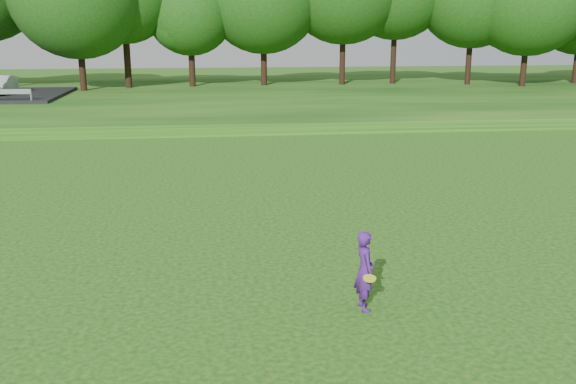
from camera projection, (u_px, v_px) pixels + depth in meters
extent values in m
plane|color=#0F430C|center=(317.00, 295.00, 12.90)|extent=(140.00, 140.00, 0.00)
cube|color=#0F430C|center=(242.00, 96.00, 45.49)|extent=(130.00, 30.00, 0.60)
cube|color=gray|center=(254.00, 132.00, 32.11)|extent=(130.00, 1.60, 0.04)
imported|color=#B0B3B8|center=(1.00, 85.00, 42.49)|extent=(1.27, 3.64, 1.20)
imported|color=#471A78|center=(365.00, 271.00, 12.09)|extent=(0.43, 0.61, 1.56)
cylinder|color=#C9E223|center=(370.00, 278.00, 11.70)|extent=(0.24, 0.24, 0.07)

